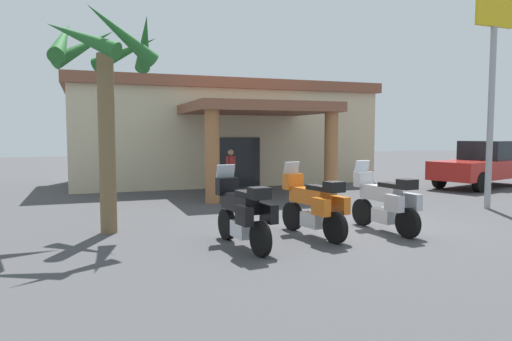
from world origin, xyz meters
The scene contains 9 objects.
ground_plane centered at (0.00, 0.00, 0.00)m, with size 80.00×80.00×0.00m, color #424244.
motel_building centered at (0.07, 11.23, 2.32)m, with size 13.92×10.12×4.57m.
motorcycle_black centered at (-3.45, -1.15, 0.70)m, with size 0.74×2.21×1.61m.
motorcycle_orange centered at (-1.67, -0.78, 0.70)m, with size 0.81×2.21×1.61m.
motorcycle_silver centered at (0.11, -0.94, 0.70)m, with size 0.73×2.21×1.61m.
pedestrian centered at (-0.91, 7.08, 0.96)m, with size 0.46×0.33×1.66m.
pickup_truck_red centered at (9.59, 4.98, 0.94)m, with size 5.52×3.23×1.95m.
palm_tree_roadside centered at (-5.83, 1.30, 3.63)m, with size 2.65×2.72×4.96m.
roadside_sign centered at (5.11, 0.67, 4.37)m, with size 1.40×0.18×6.50m.
Camera 1 is at (-6.62, -9.74, 2.26)m, focal length 32.81 mm.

